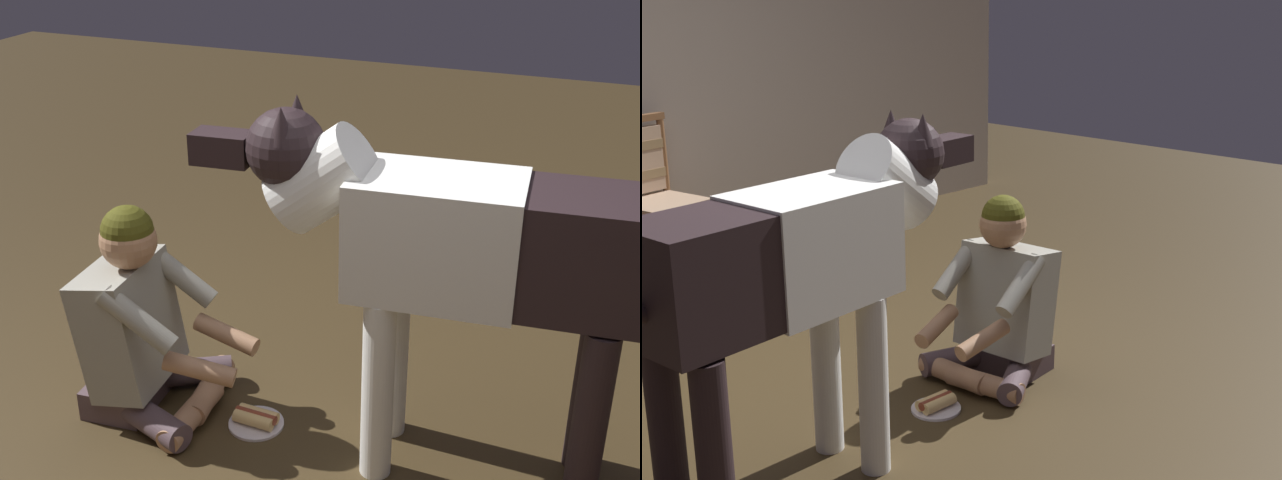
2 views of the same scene
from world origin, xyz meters
TOP-DOWN VIEW (x-y plane):
  - person_sitting_on_floor at (0.75, -0.28)m, footprint 0.66×0.58m
  - large_dog at (-0.40, -0.39)m, footprint 1.66×0.43m
  - hot_dog_on_plate at (0.30, -0.32)m, footprint 0.21×0.21m

SIDE VIEW (x-z plane):
  - hot_dog_on_plate at x=0.30m, z-range 0.00..0.06m
  - person_sitting_on_floor at x=0.75m, z-range -0.08..0.77m
  - large_dog at x=-0.40m, z-range 0.19..1.47m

